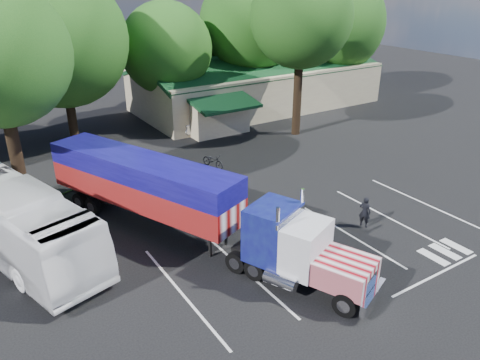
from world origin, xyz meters
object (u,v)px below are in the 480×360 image
tour_bus (11,217)px  silver_sedan (205,123)px  bicycle (213,161)px  woman (365,212)px  semi_truck (178,197)px

tour_bus → silver_sedan: 20.65m
bicycle → tour_bus: (-13.50, -4.12, 1.30)m
woman → bicycle: bearing=-8.6°
bicycle → silver_sedan: 8.34m
bicycle → tour_bus: size_ratio=0.15×
woman → tour_bus: size_ratio=0.13×
semi_truck → bicycle: (6.12, 7.27, -1.74)m
tour_bus → semi_truck: bearing=-38.9°
woman → silver_sedan: (0.79, 19.28, -0.12)m
woman → bicycle: 12.03m
tour_bus → silver_sedan: size_ratio=2.88×
bicycle → silver_sedan: silver_sedan is taller
woman → tour_bus: 17.91m
semi_truck → tour_bus: 8.03m
bicycle → tour_bus: bearing=-177.7°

